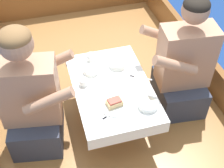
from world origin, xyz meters
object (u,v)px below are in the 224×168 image
Objects in this scene: coffee_cup_starboard at (91,57)px; sandwich at (114,102)px; person_port at (32,101)px; coffee_cup_port at (84,82)px; person_starboard at (183,68)px.

sandwich is at bearing -85.36° from coffee_cup_starboard.
sandwich is (0.54, -0.17, 0.01)m from person_port.
coffee_cup_port is (-0.16, 0.26, -0.01)m from sandwich.
person_starboard is 0.78m from coffee_cup_port.
person_starboard is at bearing -24.51° from coffee_cup_starboard.
sandwich is at bearing -7.81° from person_port.
person_port is 8.69× the size of sandwich.
person_port reaches higher than sandwich.
coffee_cup_starboard is (-0.66, 0.30, 0.02)m from person_starboard.
person_port reaches higher than coffee_cup_port.
sandwich is at bearing 25.59° from person_starboard.
coffee_cup_port is at bearing 121.68° from sandwich.
person_starboard is 0.72m from coffee_cup_starboard.
person_port is at bearing 162.36° from sandwich.
coffee_cup_port is at bearing -114.08° from coffee_cup_starboard.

